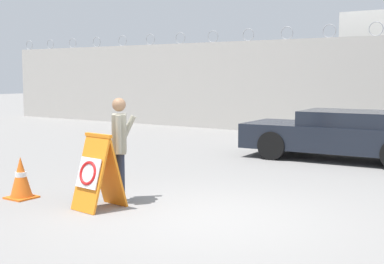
{
  "coord_description": "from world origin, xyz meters",
  "views": [
    {
      "loc": [
        4.1,
        -6.38,
        2.07
      ],
      "look_at": [
        -1.76,
        2.21,
        0.95
      ],
      "focal_mm": 50.0,
      "sensor_mm": 36.0,
      "label": 1
    }
  ],
  "objects_px": {
    "barricade_sign": "(97,172)",
    "traffic_cone_mid": "(21,178)",
    "security_guard": "(120,145)",
    "parked_car_rear_sedan": "(343,134)",
    "traffic_cone_near": "(106,162)"
  },
  "relations": [
    {
      "from": "barricade_sign",
      "to": "traffic_cone_mid",
      "type": "bearing_deg",
      "value": -165.3
    },
    {
      "from": "security_guard",
      "to": "parked_car_rear_sedan",
      "type": "distance_m",
      "value": 6.51
    },
    {
      "from": "security_guard",
      "to": "parked_car_rear_sedan",
      "type": "xyz_separation_m",
      "value": [
        1.55,
        6.31,
        -0.32
      ]
    },
    {
      "from": "security_guard",
      "to": "barricade_sign",
      "type": "bearing_deg",
      "value": 139.96
    },
    {
      "from": "traffic_cone_mid",
      "to": "parked_car_rear_sedan",
      "type": "bearing_deg",
      "value": 66.25
    },
    {
      "from": "barricade_sign",
      "to": "traffic_cone_near",
      "type": "distance_m",
      "value": 2.42
    },
    {
      "from": "security_guard",
      "to": "traffic_cone_mid",
      "type": "relative_size",
      "value": 2.41
    },
    {
      "from": "security_guard",
      "to": "traffic_cone_near",
      "type": "height_order",
      "value": "security_guard"
    },
    {
      "from": "barricade_sign",
      "to": "traffic_cone_near",
      "type": "relative_size",
      "value": 1.67
    },
    {
      "from": "parked_car_rear_sedan",
      "to": "traffic_cone_near",
      "type": "bearing_deg",
      "value": 54.14
    },
    {
      "from": "barricade_sign",
      "to": "parked_car_rear_sedan",
      "type": "relative_size",
      "value": 0.25
    },
    {
      "from": "parked_car_rear_sedan",
      "to": "traffic_cone_mid",
      "type": "bearing_deg",
      "value": 62.28
    },
    {
      "from": "traffic_cone_mid",
      "to": "parked_car_rear_sedan",
      "type": "distance_m",
      "value": 7.71
    },
    {
      "from": "barricade_sign",
      "to": "parked_car_rear_sedan",
      "type": "height_order",
      "value": "parked_car_rear_sedan"
    },
    {
      "from": "traffic_cone_near",
      "to": "security_guard",
      "type": "bearing_deg",
      "value": -40.27
    }
  ]
}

